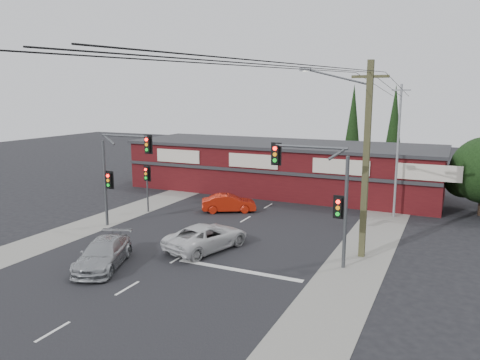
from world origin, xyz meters
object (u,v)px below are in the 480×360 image
at_px(silver_suv, 103,254).
at_px(utility_pole, 364,154).
at_px(shop_building, 282,167).
at_px(white_suv, 207,237).
at_px(red_sedan, 229,203).

relative_size(silver_suv, utility_pole, 0.46).
bearing_deg(shop_building, silver_suv, -94.65).
bearing_deg(white_suv, red_sedan, -55.56).
bearing_deg(white_suv, silver_suv, 70.31).
xyz_separation_m(silver_suv, red_sedan, (0.74, 12.34, -0.03)).
distance_m(silver_suv, shop_building, 20.98).
height_order(white_suv, utility_pole, utility_pole).
relative_size(red_sedan, utility_pole, 0.39).
bearing_deg(shop_building, red_sedan, -96.37).
xyz_separation_m(white_suv, red_sedan, (-2.54, 7.84, -0.06)).
height_order(silver_suv, utility_pole, utility_pole).
bearing_deg(white_suv, utility_pole, -146.67).
distance_m(red_sedan, utility_pole, 12.61).
relative_size(shop_building, utility_pole, 2.73).
bearing_deg(red_sedan, white_suv, 168.90).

